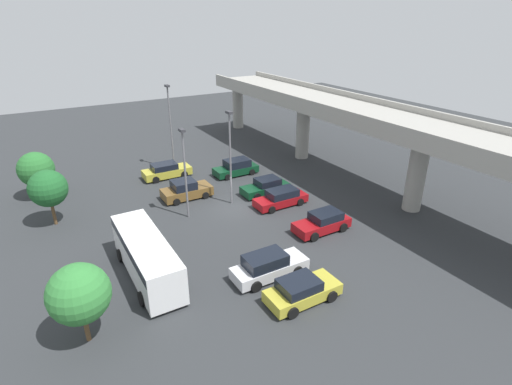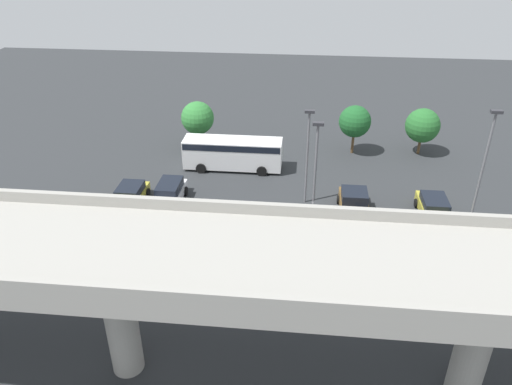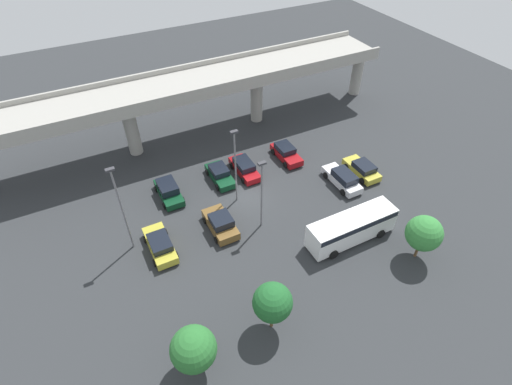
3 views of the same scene
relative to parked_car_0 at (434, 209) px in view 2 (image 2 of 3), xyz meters
The scene contains 17 objects.
ground_plane 10.01m from the parked_car_0, 15.09° to the left, with size 99.65×99.65×0.00m, color #2D3033.
highway_overpass 19.00m from the parked_car_0, 58.01° to the left, with size 47.98×6.53×7.69m.
parked_car_0 is the anchor object (origin of this frame).
parked_car_1 5.67m from the parked_car_0, ahead, with size 2.26×4.37×1.69m.
parked_car_2 10.68m from the parked_car_0, 37.58° to the left, with size 2.05×4.41×1.46m.
parked_car_3 12.91m from the parked_car_0, 29.45° to the left, with size 1.99×4.68×1.47m.
parked_car_4 17.79m from the parked_car_0, 21.72° to the left, with size 2.05×4.44×1.52m.
parked_car_5 19.37m from the parked_car_0, ahead, with size 2.02×4.88×1.65m.
parked_car_6 22.27m from the parked_car_0, ahead, with size 2.13×4.39×1.47m.
parked_car_7 7.03m from the parked_car_0, 66.05° to the left, with size 2.12×4.50×1.59m.
shuttle_bus 16.78m from the parked_car_0, 22.71° to the right, with size 8.29×2.55×2.64m.
lamp_post_near_aisle 9.99m from the parked_car_0, ahead, with size 0.70×0.35×7.32m.
lamp_post_mid_lot 9.99m from the parked_car_0, 18.29° to the left, with size 0.70×0.35×8.06m.
lamp_post_by_overpass 5.06m from the parked_car_0, 143.35° to the left, with size 0.70×0.35×8.74m.
tree_front_left 11.48m from the parked_car_0, 94.83° to the right, with size 3.05×3.05×4.24m.
tree_front_right 12.13m from the parked_car_0, 64.79° to the right, with size 2.85×2.85×4.48m.
tree_front_far_right 22.16m from the parked_car_0, 29.01° to the right, with size 3.01×3.01×4.37m.
Camera 2 is at (-0.09, 29.08, 19.07)m, focal length 35.00 mm.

